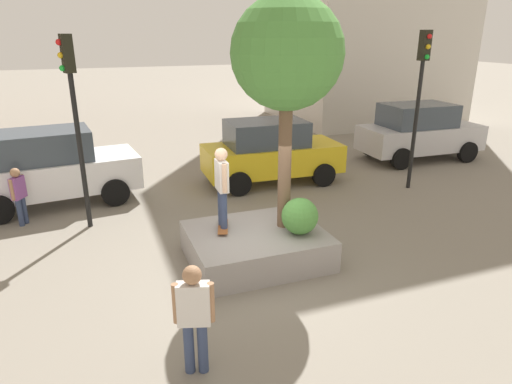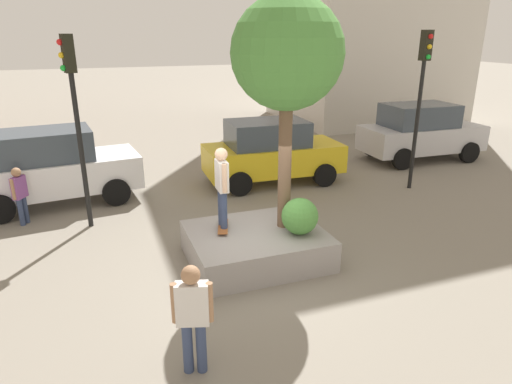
% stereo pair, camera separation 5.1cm
% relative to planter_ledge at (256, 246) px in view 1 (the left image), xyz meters
% --- Properties ---
extents(ground_plane, '(120.00, 120.00, 0.00)m').
position_rel_planter_ledge_xyz_m(ground_plane, '(-0.18, -0.14, -0.34)').
color(ground_plane, gray).
extents(planter_ledge, '(2.86, 2.33, 0.67)m').
position_rel_planter_ledge_xyz_m(planter_ledge, '(0.00, 0.00, 0.00)').
color(planter_ledge, gray).
rests_on(planter_ledge, ground).
extents(plaza_tree, '(2.23, 2.23, 4.77)m').
position_rel_planter_ledge_xyz_m(plaza_tree, '(0.68, 0.09, 3.95)').
color(plaza_tree, brown).
rests_on(plaza_tree, planter_ledge).
extents(boxwood_shrub, '(0.78, 0.78, 0.78)m').
position_rel_planter_ledge_xyz_m(boxwood_shrub, '(0.84, -0.40, 0.73)').
color(boxwood_shrub, '#4C8C3D').
rests_on(boxwood_shrub, planter_ledge).
extents(skateboard, '(0.44, 0.83, 0.07)m').
position_rel_planter_ledge_xyz_m(skateboard, '(-0.63, 0.36, 0.39)').
color(skateboard, brown).
rests_on(skateboard, planter_ledge).
extents(skateboarder, '(0.27, 0.59, 1.74)m').
position_rel_planter_ledge_xyz_m(skateboarder, '(-0.63, 0.36, 1.41)').
color(skateboarder, navy).
rests_on(skateboarder, skateboard).
extents(police_car, '(4.80, 2.56, 2.15)m').
position_rel_planter_ledge_xyz_m(police_car, '(-4.25, 5.29, 0.75)').
color(police_car, white).
rests_on(police_car, ground).
extents(taxi_cab, '(4.50, 2.21, 2.06)m').
position_rel_planter_ledge_xyz_m(taxi_cab, '(2.35, 4.91, 0.71)').
color(taxi_cab, gold).
rests_on(taxi_cab, ground).
extents(sedan_parked, '(4.71, 2.30, 2.16)m').
position_rel_planter_ledge_xyz_m(sedan_parked, '(8.79, 5.56, 0.76)').
color(sedan_parked, '#B7B7BC').
rests_on(sedan_parked, ground).
extents(traffic_light_corner, '(0.28, 0.34, 4.78)m').
position_rel_planter_ledge_xyz_m(traffic_light_corner, '(6.28, 2.83, 2.90)').
color(traffic_light_corner, black).
rests_on(traffic_light_corner, ground).
extents(traffic_light_median, '(0.37, 0.33, 4.68)m').
position_rel_planter_ledge_xyz_m(traffic_light_median, '(-3.37, 3.18, 2.85)').
color(traffic_light_median, black).
rests_on(traffic_light_median, ground).
extents(pedestrian_crossing, '(0.57, 0.33, 1.74)m').
position_rel_planter_ledge_xyz_m(pedestrian_crossing, '(-2.03, -2.93, 0.67)').
color(pedestrian_crossing, navy).
rests_on(pedestrian_crossing, ground).
extents(bystander_watching, '(0.36, 0.46, 1.52)m').
position_rel_planter_ledge_xyz_m(bystander_watching, '(-4.97, 3.91, 0.54)').
color(bystander_watching, navy).
rests_on(bystander_watching, ground).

